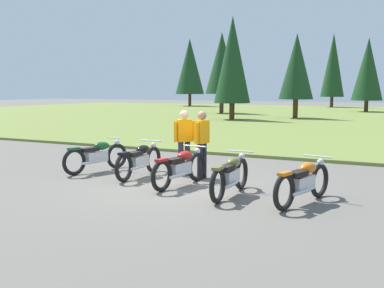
# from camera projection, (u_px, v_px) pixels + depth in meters

# --- Properties ---
(ground_plane) EXTENTS (140.00, 140.00, 0.00)m
(ground_plane) POSITION_uv_depth(u_px,v_px,m) (180.00, 186.00, 10.55)
(ground_plane) COLOR #605B54
(grass_moorland) EXTENTS (80.00, 44.00, 0.10)m
(grass_moorland) POSITION_uv_depth(u_px,v_px,m) (352.00, 118.00, 34.30)
(grass_moorland) COLOR olive
(grass_moorland) RESTS_ON ground
(motorcycle_british_green) EXTENTS (0.75, 2.06, 0.88)m
(motorcycle_british_green) POSITION_uv_depth(u_px,v_px,m) (97.00, 156.00, 12.29)
(motorcycle_british_green) COLOR black
(motorcycle_british_green) RESTS_ON ground
(motorcycle_black) EXTENTS (0.62, 2.10, 0.88)m
(motorcycle_black) POSITION_uv_depth(u_px,v_px,m) (140.00, 160.00, 11.55)
(motorcycle_black) COLOR black
(motorcycle_black) RESTS_ON ground
(motorcycle_red) EXTENTS (0.62, 2.10, 0.88)m
(motorcycle_red) POSITION_uv_depth(u_px,v_px,m) (181.00, 167.00, 10.48)
(motorcycle_red) COLOR black
(motorcycle_red) RESTS_ON ground
(motorcycle_olive) EXTENTS (0.62, 2.10, 0.88)m
(motorcycle_olive) POSITION_uv_depth(u_px,v_px,m) (231.00, 175.00, 9.52)
(motorcycle_olive) COLOR black
(motorcycle_olive) RESTS_ON ground
(motorcycle_orange) EXTENTS (0.76, 2.06, 0.88)m
(motorcycle_orange) POSITION_uv_depth(u_px,v_px,m) (303.00, 181.00, 8.85)
(motorcycle_orange) COLOR black
(motorcycle_orange) RESTS_ON ground
(rider_near_row_end) EXTENTS (0.26, 0.55, 1.67)m
(rider_near_row_end) POSITION_uv_depth(u_px,v_px,m) (202.00, 140.00, 11.31)
(rider_near_row_end) COLOR black
(rider_near_row_end) RESTS_ON ground
(rider_checking_bike) EXTENTS (0.41, 0.43, 1.67)m
(rider_checking_bike) POSITION_uv_depth(u_px,v_px,m) (184.00, 139.00, 11.66)
(rider_checking_bike) COLOR #2D2D38
(rider_checking_bike) RESTS_ON ground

